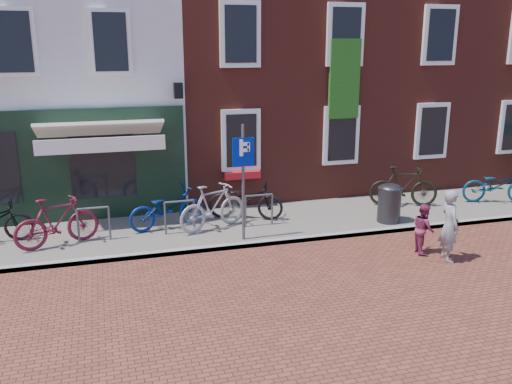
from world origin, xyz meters
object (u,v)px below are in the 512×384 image
object	(u,v)px
boy	(423,229)
bicycle_2	(167,208)
woman	(450,226)
bicycle_4	(246,200)
bicycle_5	(403,186)
bicycle_6	(497,185)
bicycle_1	(57,222)
bicycle_3	(213,207)
litter_bin	(389,201)
parking_sign	(243,168)

from	to	relation	value
boy	bicycle_2	distance (m)	6.13
woman	bicycle_4	distance (m)	5.14
bicycle_5	bicycle_6	bearing A→B (deg)	-78.91
bicycle_1	bicycle_3	xyz separation A→B (m)	(3.63, 0.17, 0.00)
bicycle_1	bicycle_4	distance (m)	4.68
bicycle_1	woman	bearing A→B (deg)	-129.21
litter_bin	parking_sign	size ratio (longest dim) A/B	0.40
boy	litter_bin	bearing A→B (deg)	5.27
bicycle_4	bicycle_5	bearing A→B (deg)	-67.08
bicycle_6	woman	bearing A→B (deg)	146.97
litter_bin	bicycle_4	bearing A→B (deg)	160.23
bicycle_1	bicycle_4	world-z (taller)	bicycle_1
bicycle_1	bicycle_2	xyz separation A→B (m)	(2.55, 0.56, -0.06)
boy	bicycle_6	distance (m)	4.91
woman	bicycle_5	xyz separation A→B (m)	(1.06, 3.64, -0.12)
parking_sign	litter_bin	bearing A→B (deg)	3.53
litter_bin	bicycle_3	size ratio (longest dim) A/B	0.57
boy	parking_sign	bearing A→B (deg)	77.73
parking_sign	bicycle_2	bearing A→B (deg)	140.48
parking_sign	bicycle_2	size ratio (longest dim) A/B	1.39
woman	bicycle_6	size ratio (longest dim) A/B	0.81
bicycle_3	bicycle_6	size ratio (longest dim) A/B	0.97
litter_bin	bicycle_5	distance (m)	1.61
litter_bin	bicycle_3	bearing A→B (deg)	171.11
boy	bicycle_4	world-z (taller)	boy
parking_sign	bicycle_5	bearing A→B (deg)	15.64
parking_sign	woman	size ratio (longest dim) A/B	1.72
litter_bin	bicycle_1	xyz separation A→B (m)	(-8.12, 0.53, 0.02)
bicycle_1	bicycle_3	distance (m)	3.64
litter_bin	bicycle_1	bearing A→B (deg)	176.27
litter_bin	bicycle_2	distance (m)	5.67
bicycle_1	bicycle_4	xyz separation A→B (m)	(4.62, 0.73, -0.06)
boy	bicycle_4	xyz separation A→B (m)	(-3.26, 3.18, 0.05)
bicycle_3	bicycle_4	xyz separation A→B (m)	(0.99, 0.55, -0.06)
bicycle_1	bicycle_2	world-z (taller)	bicycle_1
parking_sign	bicycle_5	distance (m)	5.37
bicycle_2	bicycle_1	bearing A→B (deg)	87.72
bicycle_5	parking_sign	bearing A→B (deg)	125.52
woman	bicycle_2	size ratio (longest dim) A/B	0.81
bicycle_2	bicycle_4	world-z (taller)	same
parking_sign	bicycle_1	world-z (taller)	parking_sign
litter_bin	bicycle_5	bearing A→B (deg)	46.73
bicycle_4	boy	bearing A→B (deg)	-110.32
litter_bin	parking_sign	world-z (taller)	parking_sign
bicycle_2	bicycle_3	world-z (taller)	bicycle_3
bicycle_1	bicycle_3	size ratio (longest dim) A/B	1.00
bicycle_1	bicycle_5	size ratio (longest dim) A/B	1.00
bicycle_2	bicycle_3	xyz separation A→B (m)	(1.08, -0.39, 0.06)
bicycle_4	litter_bin	bearing A→B (deg)	-85.79
boy	bicycle_6	xyz separation A→B (m)	(4.13, 2.67, 0.05)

